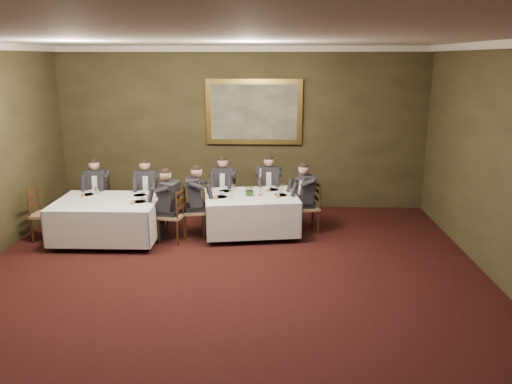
# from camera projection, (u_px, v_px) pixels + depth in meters

# --- Properties ---
(ground) EXTENTS (10.00, 10.00, 0.00)m
(ground) POSITION_uv_depth(u_px,v_px,m) (221.00, 316.00, 6.49)
(ground) COLOR black
(ground) RESTS_ON ground
(ceiling) EXTENTS (8.00, 10.00, 0.10)m
(ceiling) POSITION_uv_depth(u_px,v_px,m) (215.00, 35.00, 5.59)
(ceiling) COLOR silver
(ceiling) RESTS_ON back_wall
(back_wall) EXTENTS (8.00, 0.10, 3.50)m
(back_wall) POSITION_uv_depth(u_px,v_px,m) (242.00, 129.00, 10.87)
(back_wall) COLOR #322B19
(back_wall) RESTS_ON ground
(crown_molding) EXTENTS (8.00, 10.00, 0.12)m
(crown_molding) POSITION_uv_depth(u_px,v_px,m) (215.00, 41.00, 5.60)
(crown_molding) COLOR white
(crown_molding) RESTS_ON back_wall
(table_main) EXTENTS (1.90, 1.55, 0.67)m
(table_main) POSITION_uv_depth(u_px,v_px,m) (251.00, 211.00, 9.43)
(table_main) COLOR #311E0D
(table_main) RESTS_ON ground
(table_second) EXTENTS (1.86, 1.42, 0.67)m
(table_second) POSITION_uv_depth(u_px,v_px,m) (108.00, 217.00, 9.09)
(table_second) COLOR #311E0D
(table_second) RESTS_ON ground
(chair_main_backleft) EXTENTS (0.48, 0.47, 1.00)m
(chair_main_backleft) POSITION_uv_depth(u_px,v_px,m) (224.00, 207.00, 10.28)
(chair_main_backleft) COLOR #96754C
(chair_main_backleft) RESTS_ON ground
(diner_main_backleft) EXTENTS (0.45, 0.52, 1.35)m
(diner_main_backleft) POSITION_uv_depth(u_px,v_px,m) (224.00, 196.00, 10.21)
(diner_main_backleft) COLOR black
(diner_main_backleft) RESTS_ON chair_main_backleft
(chair_main_backright) EXTENTS (0.45, 0.43, 1.00)m
(chair_main_backright) POSITION_uv_depth(u_px,v_px,m) (269.00, 205.00, 10.38)
(chair_main_backright) COLOR #96754C
(chair_main_backright) RESTS_ON ground
(diner_main_backright) EXTENTS (0.42, 0.49, 1.35)m
(diner_main_backright) POSITION_uv_depth(u_px,v_px,m) (269.00, 195.00, 10.31)
(diner_main_backright) COLOR black
(diner_main_backright) RESTS_ON chair_main_backright
(chair_main_endleft) EXTENTS (0.48, 0.50, 1.00)m
(chair_main_endleft) POSITION_uv_depth(u_px,v_px,m) (193.00, 222.00, 9.36)
(chair_main_endleft) COLOR #96754C
(chair_main_endleft) RESTS_ON ground
(diner_main_endleft) EXTENTS (0.54, 0.47, 1.35)m
(diner_main_endleft) POSITION_uv_depth(u_px,v_px,m) (193.00, 210.00, 9.30)
(diner_main_endleft) COLOR black
(diner_main_endleft) RESTS_ON chair_main_endleft
(chair_main_endright) EXTENTS (0.50, 0.52, 1.00)m
(chair_main_endright) POSITION_uv_depth(u_px,v_px,m) (307.00, 217.00, 9.60)
(chair_main_endright) COLOR #96754C
(chair_main_endright) RESTS_ON ground
(diner_main_endright) EXTENTS (0.55, 0.49, 1.35)m
(diner_main_endright) POSITION_uv_depth(u_px,v_px,m) (307.00, 206.00, 9.53)
(diner_main_endright) COLOR black
(diner_main_endright) RESTS_ON chair_main_endright
(chair_sec_backleft) EXTENTS (0.46, 0.44, 1.00)m
(chair_sec_backleft) POSITION_uv_depth(u_px,v_px,m) (99.00, 210.00, 10.06)
(chair_sec_backleft) COLOR #96754C
(chair_sec_backleft) RESTS_ON ground
(diner_sec_backleft) EXTENTS (0.44, 0.50, 1.35)m
(diner_sec_backleft) POSITION_uv_depth(u_px,v_px,m) (98.00, 199.00, 9.99)
(diner_sec_backleft) COLOR black
(diner_sec_backleft) RESTS_ON chair_sec_backleft
(chair_sec_backright) EXTENTS (0.48, 0.46, 1.00)m
(chair_sec_backright) POSITION_uv_depth(u_px,v_px,m) (148.00, 210.00, 10.04)
(chair_sec_backright) COLOR #96754C
(chair_sec_backright) RESTS_ON ground
(diner_sec_backright) EXTENTS (0.45, 0.52, 1.35)m
(diner_sec_backright) POSITION_uv_depth(u_px,v_px,m) (148.00, 200.00, 9.96)
(diner_sec_backright) COLOR black
(diner_sec_backright) RESTS_ON chair_sec_backright
(chair_sec_endright) EXTENTS (0.50, 0.52, 1.00)m
(chair_sec_endright) POSITION_uv_depth(u_px,v_px,m) (173.00, 226.00, 9.09)
(chair_sec_endright) COLOR #96754C
(chair_sec_endright) RESTS_ON ground
(diner_sec_endright) EXTENTS (0.55, 0.49, 1.35)m
(diner_sec_endright) POSITION_uv_depth(u_px,v_px,m) (172.00, 214.00, 9.04)
(diner_sec_endright) COLOR black
(diner_sec_endright) RESTS_ON chair_sec_endright
(chair_sec_endleft) EXTENTS (0.44, 0.46, 1.00)m
(chair_sec_endleft) POSITION_uv_depth(u_px,v_px,m) (46.00, 225.00, 9.16)
(chair_sec_endleft) COLOR #96754C
(chair_sec_endleft) RESTS_ON ground
(centerpiece) EXTENTS (0.30, 0.29, 0.27)m
(centerpiece) POSITION_uv_depth(u_px,v_px,m) (250.00, 189.00, 9.27)
(centerpiece) COLOR #2D5926
(centerpiece) RESTS_ON table_main
(candlestick) EXTENTS (0.08, 0.08, 0.53)m
(candlestick) POSITION_uv_depth(u_px,v_px,m) (260.00, 185.00, 9.27)
(candlestick) COLOR gold
(candlestick) RESTS_ON table_main
(place_setting_table_main) EXTENTS (0.33, 0.31, 0.14)m
(place_setting_table_main) POSITION_uv_depth(u_px,v_px,m) (228.00, 189.00, 9.66)
(place_setting_table_main) COLOR white
(place_setting_table_main) RESTS_ON table_main
(place_setting_table_second) EXTENTS (0.33, 0.31, 0.14)m
(place_setting_table_second) POSITION_uv_depth(u_px,v_px,m) (90.00, 193.00, 9.41)
(place_setting_table_second) COLOR white
(place_setting_table_second) RESTS_ON table_second
(painting) EXTENTS (2.07, 0.09, 1.39)m
(painting) POSITION_uv_depth(u_px,v_px,m) (254.00, 112.00, 10.70)
(painting) COLOR #DEBF51
(painting) RESTS_ON back_wall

